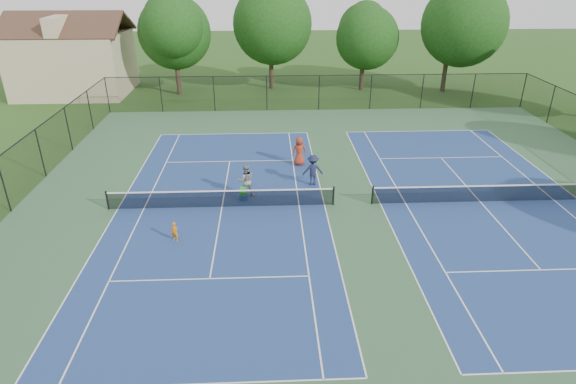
{
  "coord_description": "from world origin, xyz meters",
  "views": [
    {
      "loc": [
        -4.49,
        -22.81,
        11.92
      ],
      "look_at": [
        -3.52,
        -1.0,
        1.3
      ],
      "focal_mm": 30.0,
      "sensor_mm": 36.0,
      "label": 1
    }
  ],
  "objects_px": {
    "tree_back_b": "(271,20)",
    "clapboard_house": "(73,61)",
    "bystander_b": "(313,170)",
    "bystander_c": "(299,151)",
    "child_player": "(175,232)",
    "tree_back_d": "(452,19)",
    "tree_back_c": "(365,33)",
    "instructor": "(246,180)",
    "ball_crate": "(243,197)",
    "tree_back_a": "(173,29)",
    "ball_hopper": "(243,191)"
  },
  "relations": [
    {
      "from": "tree_back_d",
      "to": "ball_crate",
      "type": "xyz_separation_m",
      "value": [
        -18.89,
        -23.21,
        -6.66
      ]
    },
    {
      "from": "tree_back_a",
      "to": "bystander_c",
      "type": "distance_m",
      "value": 21.73
    },
    {
      "from": "tree_back_c",
      "to": "tree_back_b",
      "type": "bearing_deg",
      "value": 173.66
    },
    {
      "from": "tree_back_d",
      "to": "instructor",
      "type": "relative_size",
      "value": 5.55
    },
    {
      "from": "tree_back_a",
      "to": "clapboard_house",
      "type": "bearing_deg",
      "value": 174.29
    },
    {
      "from": "tree_back_b",
      "to": "child_player",
      "type": "relative_size",
      "value": 10.45
    },
    {
      "from": "tree_back_d",
      "to": "ball_crate",
      "type": "bearing_deg",
      "value": -129.15
    },
    {
      "from": "bystander_c",
      "to": "child_player",
      "type": "bearing_deg",
      "value": 43.55
    },
    {
      "from": "tree_back_b",
      "to": "bystander_b",
      "type": "bearing_deg",
      "value": -84.92
    },
    {
      "from": "tree_back_c",
      "to": "ball_crate",
      "type": "relative_size",
      "value": 20.45
    },
    {
      "from": "bystander_c",
      "to": "clapboard_house",
      "type": "bearing_deg",
      "value": -54.31
    },
    {
      "from": "tree_back_c",
      "to": "ball_hopper",
      "type": "xyz_separation_m",
      "value": [
        -10.89,
        -24.21,
        -4.95
      ]
    },
    {
      "from": "child_player",
      "to": "bystander_b",
      "type": "relative_size",
      "value": 0.52
    },
    {
      "from": "tree_back_c",
      "to": "tree_back_a",
      "type": "bearing_deg",
      "value": -176.82
    },
    {
      "from": "child_player",
      "to": "ball_crate",
      "type": "relative_size",
      "value": 2.34
    },
    {
      "from": "tree_back_b",
      "to": "tree_back_c",
      "type": "xyz_separation_m",
      "value": [
        9.0,
        -1.0,
        -1.11
      ]
    },
    {
      "from": "child_player",
      "to": "bystander_c",
      "type": "xyz_separation_m",
      "value": [
        6.4,
        8.98,
        0.45
      ]
    },
    {
      "from": "tree_back_b",
      "to": "bystander_c",
      "type": "bearing_deg",
      "value": -85.8
    },
    {
      "from": "tree_back_c",
      "to": "instructor",
      "type": "bearing_deg",
      "value": -114.44
    },
    {
      "from": "clapboard_house",
      "to": "bystander_b",
      "type": "height_order",
      "value": "clapboard_house"
    },
    {
      "from": "tree_back_b",
      "to": "child_player",
      "type": "height_order",
      "value": "tree_back_b"
    },
    {
      "from": "tree_back_c",
      "to": "child_player",
      "type": "bearing_deg",
      "value": -116.16
    },
    {
      "from": "bystander_b",
      "to": "bystander_c",
      "type": "height_order",
      "value": "bystander_c"
    },
    {
      "from": "tree_back_c",
      "to": "bystander_b",
      "type": "bearing_deg",
      "value": -107.19
    },
    {
      "from": "tree_back_d",
      "to": "ball_crate",
      "type": "relative_size",
      "value": 25.24
    },
    {
      "from": "tree_back_b",
      "to": "ball_hopper",
      "type": "relative_size",
      "value": 23.89
    },
    {
      "from": "child_player",
      "to": "instructor",
      "type": "distance_m",
      "value": 5.65
    },
    {
      "from": "ball_hopper",
      "to": "tree_back_c",
      "type": "bearing_deg",
      "value": 65.77
    },
    {
      "from": "child_player",
      "to": "bystander_c",
      "type": "height_order",
      "value": "bystander_c"
    },
    {
      "from": "bystander_c",
      "to": "tree_back_c",
      "type": "bearing_deg",
      "value": -122.19
    },
    {
      "from": "child_player",
      "to": "bystander_b",
      "type": "distance_m",
      "value": 9.18
    },
    {
      "from": "clapboard_house",
      "to": "tree_back_d",
      "type": "bearing_deg",
      "value": -1.59
    },
    {
      "from": "instructor",
      "to": "bystander_c",
      "type": "xyz_separation_m",
      "value": [
        3.24,
        4.31,
        -0.01
      ]
    },
    {
      "from": "tree_back_d",
      "to": "bystander_c",
      "type": "relative_size",
      "value": 5.6
    },
    {
      "from": "child_player",
      "to": "bystander_b",
      "type": "height_order",
      "value": "bystander_b"
    },
    {
      "from": "tree_back_b",
      "to": "tree_back_d",
      "type": "distance_m",
      "value": 17.12
    },
    {
      "from": "tree_back_b",
      "to": "clapboard_house",
      "type": "distance_m",
      "value": 19.35
    },
    {
      "from": "clapboard_house",
      "to": "ball_crate",
      "type": "relative_size",
      "value": 26.3
    },
    {
      "from": "ball_hopper",
      "to": "bystander_c",
      "type": "bearing_deg",
      "value": 55.21
    },
    {
      "from": "instructor",
      "to": "bystander_b",
      "type": "relative_size",
      "value": 1.02
    },
    {
      "from": "tree_back_c",
      "to": "tree_back_d",
      "type": "distance_m",
      "value": 8.17
    },
    {
      "from": "instructor",
      "to": "bystander_c",
      "type": "distance_m",
      "value": 5.39
    },
    {
      "from": "tree_back_c",
      "to": "child_player",
      "type": "xyz_separation_m",
      "value": [
        -13.9,
        -28.31,
        -5.0
      ]
    },
    {
      "from": "ball_hopper",
      "to": "tree_back_b",
      "type": "bearing_deg",
      "value": 85.7
    },
    {
      "from": "tree_back_c",
      "to": "bystander_c",
      "type": "distance_m",
      "value": 21.23
    },
    {
      "from": "tree_back_c",
      "to": "instructor",
      "type": "height_order",
      "value": "tree_back_c"
    },
    {
      "from": "ball_hopper",
      "to": "tree_back_a",
      "type": "bearing_deg",
      "value": 107.02
    },
    {
      "from": "tree_back_d",
      "to": "clapboard_house",
      "type": "height_order",
      "value": "tree_back_d"
    },
    {
      "from": "tree_back_d",
      "to": "bystander_c",
      "type": "bearing_deg",
      "value": -130.22
    },
    {
      "from": "instructor",
      "to": "ball_crate",
      "type": "distance_m",
      "value": 0.97
    }
  ]
}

